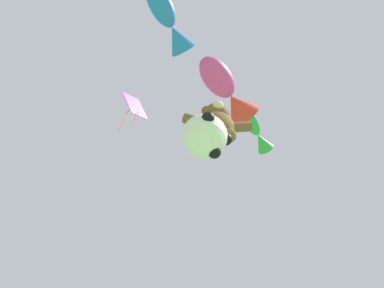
% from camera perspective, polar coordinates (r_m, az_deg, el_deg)
% --- Properties ---
extents(teddy_bear_kite, '(1.90, 0.84, 1.93)m').
position_cam_1_polar(teddy_bear_kite, '(10.07, 3.88, 3.25)').
color(teddy_bear_kite, brown).
extents(soccer_ball_kite, '(1.17, 1.16, 1.07)m').
position_cam_1_polar(soccer_ball_kite, '(8.54, 2.02, 1.11)').
color(soccer_ball_kite, white).
extents(fish_kite_emerald, '(1.60, 1.83, 0.61)m').
position_cam_1_polar(fish_kite_emerald, '(13.79, 9.78, 1.85)').
color(fish_kite_emerald, green).
extents(fish_kite_magenta, '(2.39, 2.41, 1.12)m').
position_cam_1_polar(fish_kite_magenta, '(12.36, 5.45, 7.91)').
color(fish_kite_magenta, '#E53F9E').
extents(fish_kite_cobalt, '(1.92, 2.27, 0.86)m').
position_cam_1_polar(fish_kite_cobalt, '(12.19, -3.45, 18.04)').
color(fish_kite_cobalt, blue).
extents(diamond_kite, '(1.06, 0.98, 3.19)m').
position_cam_1_polar(diamond_kite, '(13.89, -8.76, 5.49)').
color(diamond_kite, purple).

